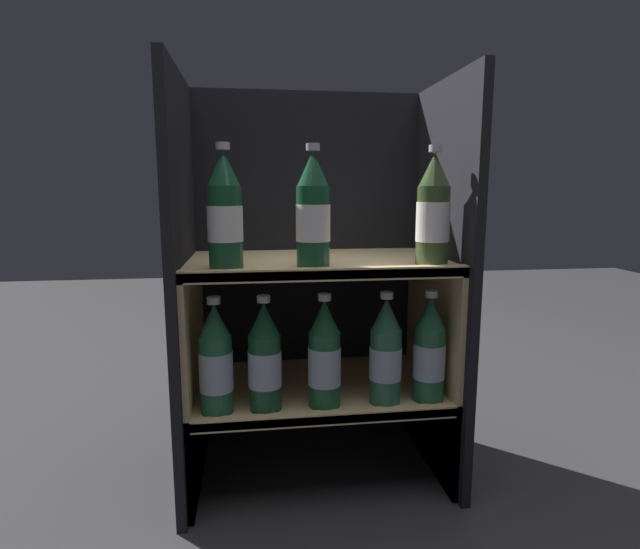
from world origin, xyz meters
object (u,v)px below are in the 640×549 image
object	(u,v)px
bottle_lower_front_2	(325,357)
bottle_lower_front_3	(386,354)
bottle_upper_front_1	(313,214)
bottle_lower_front_0	(216,362)
bottle_upper_front_2	(433,213)
bottle_lower_front_4	(429,353)
bottle_lower_front_1	(265,360)
bottle_upper_front_0	(225,214)

from	to	relation	value
bottle_lower_front_2	bottle_lower_front_3	bearing A→B (deg)	0.00
bottle_upper_front_1	bottle_lower_front_0	bearing A→B (deg)	180.00
bottle_upper_front_1	bottle_upper_front_2	size ratio (longest dim) A/B	1.00
bottle_upper_front_2	bottle_lower_front_2	distance (m)	0.37
bottle_lower_front_0	bottle_lower_front_4	size ratio (longest dim) A/B	1.00
bottle_lower_front_0	bottle_lower_front_2	bearing A→B (deg)	-0.00
bottle_lower_front_1	bottle_lower_front_4	distance (m)	0.35
bottle_upper_front_1	bottle_lower_front_2	bearing A→B (deg)	-0.00
bottle_upper_front_1	bottle_lower_front_2	distance (m)	0.30
bottle_lower_front_0	bottle_lower_front_1	size ratio (longest dim) A/B	1.00
bottle_upper_front_0	bottle_lower_front_1	distance (m)	0.31
bottle_upper_front_2	bottle_lower_front_0	xyz separation A→B (m)	(-0.45, 0.00, -0.30)
bottle_upper_front_1	bottle_lower_front_2	xyz separation A→B (m)	(0.02, -0.00, -0.30)
bottle_upper_front_0	bottle_lower_front_2	world-z (taller)	bottle_upper_front_0
bottle_upper_front_1	bottle_upper_front_0	bearing A→B (deg)	180.00
bottle_upper_front_1	bottle_lower_front_3	bearing A→B (deg)	0.00
bottle_upper_front_2	bottle_lower_front_2	xyz separation A→B (m)	(-0.22, -0.00, -0.30)
bottle_upper_front_1	bottle_upper_front_2	xyz separation A→B (m)	(0.25, 0.00, -0.00)
bottle_upper_front_2	bottle_upper_front_1	bearing A→B (deg)	180.00
bottle_upper_front_0	bottle_lower_front_2	distance (m)	0.36
bottle_upper_front_2	bottle_upper_front_0	bearing A→B (deg)	180.00
bottle_lower_front_0	bottle_lower_front_1	world-z (taller)	same
bottle_lower_front_1	bottle_upper_front_0	bearing A→B (deg)	180.00
bottle_lower_front_2	bottle_lower_front_4	xyz separation A→B (m)	(0.23, 0.00, 0.00)
bottle_lower_front_0	bottle_lower_front_2	xyz separation A→B (m)	(0.22, -0.00, -0.00)
bottle_lower_front_1	bottle_lower_front_2	distance (m)	0.13
bottle_upper_front_1	bottle_lower_front_1	xyz separation A→B (m)	(-0.10, 0.00, -0.30)
bottle_upper_front_2	bottle_lower_front_4	size ratio (longest dim) A/B	1.00
bottle_lower_front_3	bottle_lower_front_4	bearing A→B (deg)	0.00
bottle_upper_front_1	bottle_lower_front_3	xyz separation A→B (m)	(0.15, 0.00, -0.30)
bottle_upper_front_2	bottle_lower_front_3	bearing A→B (deg)	180.00
bottle_lower_front_4	bottle_lower_front_1	bearing A→B (deg)	180.00
bottle_upper_front_1	bottle_lower_front_0	world-z (taller)	bottle_upper_front_1
bottle_upper_front_0	bottle_lower_front_4	world-z (taller)	bottle_upper_front_0
bottle_upper_front_1	bottle_lower_front_0	distance (m)	0.36
bottle_lower_front_0	bottle_lower_front_1	xyz separation A→B (m)	(0.10, 0.00, 0.00)
bottle_lower_front_0	bottle_lower_front_4	distance (m)	0.45
bottle_upper_front_2	bottle_lower_front_3	xyz separation A→B (m)	(-0.09, 0.00, -0.30)
bottle_upper_front_2	bottle_lower_front_3	size ratio (longest dim) A/B	1.00
bottle_lower_front_0	bottle_lower_front_1	bearing A→B (deg)	0.00
bottle_lower_front_1	bottle_lower_front_4	size ratio (longest dim) A/B	1.00
bottle_upper_front_0	bottle_lower_front_0	distance (m)	0.30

